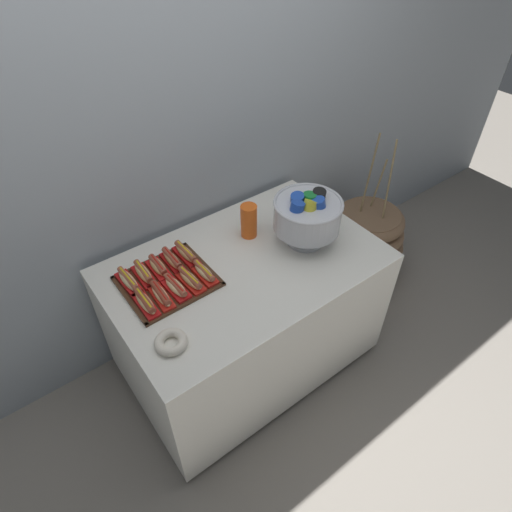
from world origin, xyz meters
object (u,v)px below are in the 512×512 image
hot_dog_7 (158,267)px  cup_stack (249,221)px  hot_dog_1 (161,295)px  hot_dog_8 (172,260)px  buffet_table (246,312)px  serving_tray (168,281)px  donut (171,342)px  floor_vase (364,244)px  hot_dog_5 (129,281)px  hot_dog_0 (145,303)px  hot_dog_4 (204,273)px  hot_dog_3 (190,280)px  punch_bowl (307,214)px  hot_dog_2 (176,287)px  hot_dog_6 (144,274)px  hot_dog_9 (186,254)px

hot_dog_7 → cup_stack: 0.51m
hot_dog_1 → hot_dog_7: hot_dog_7 is taller
hot_dog_8 → buffet_table: bearing=-33.8°
serving_tray → donut: size_ratio=3.02×
cup_stack → floor_vase: bearing=-2.5°
buffet_table → donut: 0.68m
buffet_table → hot_dog_5: bearing=159.6°
hot_dog_8 → floor_vase: bearing=-3.1°
hot_dog_0 → hot_dog_4: hot_dog_0 is taller
hot_dog_3 → punch_bowl: bearing=-7.2°
hot_dog_1 → hot_dog_2: hot_dog_2 is taller
hot_dog_3 → hot_dog_6: 0.22m
buffet_table → serving_tray: 0.53m
hot_dog_4 → donut: 0.39m
hot_dog_7 → hot_dog_0: bearing=-131.7°
hot_dog_6 → hot_dog_9: size_ratio=0.95×
punch_bowl → hot_dog_4: bearing=171.8°
hot_dog_1 → hot_dog_3: (0.15, 0.00, 0.00)m
serving_tray → donut: 0.36m
serving_tray → hot_dog_0: bearing=-150.6°
hot_dog_2 → donut: (-0.16, -0.24, -0.01)m
floor_vase → hot_dog_0: bearing=-176.7°
hot_dog_7 → hot_dog_3: bearing=-65.0°
donut → hot_dog_3: bearing=46.0°
hot_dog_5 → cup_stack: bearing=-2.6°
hot_dog_7 → donut: 0.43m
cup_stack → hot_dog_3: bearing=-162.7°
buffet_table → donut: bearing=-157.7°
hot_dog_4 → hot_dog_7: same height
hot_dog_6 → punch_bowl: (0.78, -0.24, 0.14)m
buffet_table → cup_stack: size_ratio=7.29×
floor_vase → punch_bowl: 1.04m
hot_dog_6 → hot_dog_5: bearing=-179.4°
floor_vase → hot_dog_8: bearing=176.9°
hot_dog_3 → hot_dog_5: 0.28m
hot_dog_9 → buffet_table: bearing=-42.3°
cup_stack → hot_dog_8: bearing=175.7°
hot_dog_0 → hot_dog_3: same height
hot_dog_2 → punch_bowl: (0.70, -0.08, 0.14)m
buffet_table → floor_vase: 1.11m
buffet_table → punch_bowl: 0.64m
hot_dog_6 → donut: bearing=-101.3°
buffet_table → hot_dog_9: (-0.21, 0.19, 0.40)m
hot_dog_7 → hot_dog_9: (0.15, 0.00, 0.00)m
serving_tray → hot_dog_3: hot_dog_3 is taller
hot_dog_5 → hot_dog_8: (0.22, 0.00, 0.00)m
hot_dog_8 → cup_stack: 0.43m
hot_dog_7 → hot_dog_5: bearing=-179.4°
floor_vase → hot_dog_2: 1.56m
hot_dog_2 → punch_bowl: bearing=-6.4°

